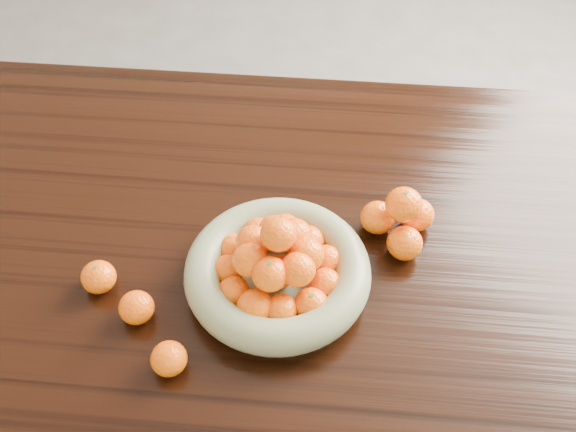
# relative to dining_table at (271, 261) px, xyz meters

# --- Properties ---
(ground) EXTENTS (5.00, 5.00, 0.00)m
(ground) POSITION_rel_dining_table_xyz_m (0.00, 0.00, -0.66)
(ground) COLOR #5E5C58
(ground) RESTS_ON ground
(dining_table) EXTENTS (2.00, 1.00, 0.75)m
(dining_table) POSITION_rel_dining_table_xyz_m (0.00, 0.00, 0.00)
(dining_table) COLOR black
(dining_table) RESTS_ON ground
(fruit_bowl) EXTENTS (0.33, 0.33, 0.17)m
(fruit_bowl) POSITION_rel_dining_table_xyz_m (0.03, -0.12, 0.13)
(fruit_bowl) COLOR gray
(fruit_bowl) RESTS_ON dining_table
(orange_pyramid) EXTENTS (0.14, 0.14, 0.12)m
(orange_pyramid) POSITION_rel_dining_table_xyz_m (0.25, 0.02, 0.14)
(orange_pyramid) COLOR #FF6907
(orange_pyramid) RESTS_ON dining_table
(loose_orange_0) EXTENTS (0.06, 0.06, 0.06)m
(loose_orange_0) POSITION_rel_dining_table_xyz_m (-0.29, -0.15, 0.12)
(loose_orange_0) COLOR #FF6907
(loose_orange_0) RESTS_ON dining_table
(loose_orange_1) EXTENTS (0.06, 0.06, 0.06)m
(loose_orange_1) POSITION_rel_dining_table_xyz_m (-0.13, -0.30, 0.12)
(loose_orange_1) COLOR #FF6907
(loose_orange_1) RESTS_ON dining_table
(loose_orange_2) EXTENTS (0.06, 0.06, 0.06)m
(loose_orange_2) POSITION_rel_dining_table_xyz_m (-0.21, -0.21, 0.12)
(loose_orange_2) COLOR #FF6907
(loose_orange_2) RESTS_ON dining_table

